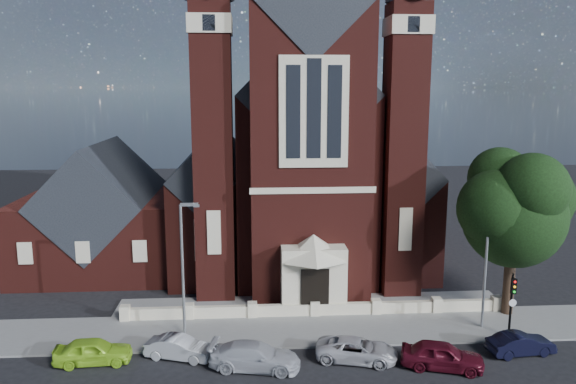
# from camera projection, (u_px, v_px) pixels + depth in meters

# --- Properties ---
(ground) EXTENTS (120.00, 120.00, 0.00)m
(ground) POSITION_uv_depth(u_px,v_px,m) (303.00, 273.00, 44.48)
(ground) COLOR black
(ground) RESTS_ON ground
(pavement_strip) EXTENTS (60.00, 5.00, 0.12)m
(pavement_strip) POSITION_uv_depth(u_px,v_px,m) (318.00, 330.00, 34.18)
(pavement_strip) COLOR slate
(pavement_strip) RESTS_ON ground
(forecourt_paving) EXTENTS (26.00, 3.00, 0.14)m
(forecourt_paving) POSITION_uv_depth(u_px,v_px,m) (311.00, 305.00, 38.11)
(forecourt_paving) COLOR slate
(forecourt_paving) RESTS_ON ground
(forecourt_wall) EXTENTS (24.00, 0.40, 0.90)m
(forecourt_wall) POSITION_uv_depth(u_px,v_px,m) (315.00, 316.00, 36.15)
(forecourt_wall) COLOR beige
(forecourt_wall) RESTS_ON ground
(church) EXTENTS (20.01, 34.90, 29.20)m
(church) POSITION_uv_depth(u_px,v_px,m) (295.00, 159.00, 50.77)
(church) COLOR #4B1914
(church) RESTS_ON ground
(parish_hall) EXTENTS (12.00, 12.20, 10.24)m
(parish_hall) POSITION_uv_depth(u_px,v_px,m) (104.00, 219.00, 45.65)
(parish_hall) COLOR #4B1914
(parish_hall) RESTS_ON ground
(street_tree) EXTENTS (6.40, 6.60, 10.70)m
(street_tree) POSITION_uv_depth(u_px,v_px,m) (518.00, 211.00, 34.91)
(street_tree) COLOR black
(street_tree) RESTS_ON ground
(street_lamp_left) EXTENTS (1.16, 0.22, 8.09)m
(street_lamp_left) POSITION_uv_depth(u_px,v_px,m) (184.00, 262.00, 32.34)
(street_lamp_left) COLOR gray
(street_lamp_left) RESTS_ON ground
(street_lamp_right) EXTENTS (1.16, 0.22, 8.09)m
(street_lamp_right) POSITION_uv_depth(u_px,v_px,m) (488.00, 256.00, 33.51)
(street_lamp_right) COLOR gray
(street_lamp_right) RESTS_ON ground
(traffic_signal) EXTENTS (0.28, 0.42, 4.00)m
(traffic_signal) POSITION_uv_depth(u_px,v_px,m) (512.00, 297.00, 32.39)
(traffic_signal) COLOR black
(traffic_signal) RESTS_ON ground
(car_lime_van) EXTENTS (4.14, 1.88, 1.38)m
(car_lime_van) POSITION_uv_depth(u_px,v_px,m) (93.00, 351.00, 29.89)
(car_lime_van) COLOR #A0DB2B
(car_lime_van) RESTS_ON ground
(car_silver_a) EXTENTS (3.92, 2.30, 1.22)m
(car_silver_a) POSITION_uv_depth(u_px,v_px,m) (179.00, 348.00, 30.44)
(car_silver_a) COLOR #B5B9BD
(car_silver_a) RESTS_ON ground
(car_silver_b) EXTENTS (5.05, 2.79, 1.39)m
(car_silver_b) POSITION_uv_depth(u_px,v_px,m) (255.00, 356.00, 29.31)
(car_silver_b) COLOR silver
(car_silver_b) RESTS_ON ground
(car_white_suv) EXTENTS (4.77, 3.06, 1.22)m
(car_white_suv) POSITION_uv_depth(u_px,v_px,m) (357.00, 350.00, 30.21)
(car_white_suv) COLOR silver
(car_white_suv) RESTS_ON ground
(car_dark_red) EXTENTS (4.57, 2.86, 1.45)m
(car_dark_red) POSITION_uv_depth(u_px,v_px,m) (442.00, 355.00, 29.33)
(car_dark_red) COLOR #4D0D1A
(car_dark_red) RESTS_ON ground
(car_navy) EXTENTS (3.85, 1.77, 1.22)m
(car_navy) POSITION_uv_depth(u_px,v_px,m) (521.00, 344.00, 30.91)
(car_navy) COLOR black
(car_navy) RESTS_ON ground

